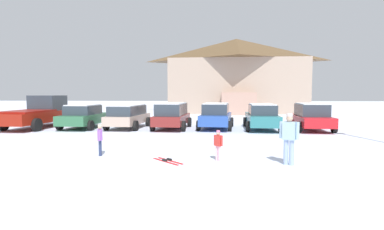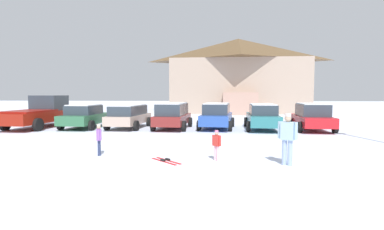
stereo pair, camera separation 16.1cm
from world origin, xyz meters
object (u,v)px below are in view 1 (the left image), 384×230
parked_beige_suv (128,115)px  pair_of_skis (168,161)px  pickup_truck (40,113)px  skier_child_in_red_jacket (218,144)px  parked_blue_hatchback (216,116)px  skier_adult_in_blue_parka (289,136)px  parked_teal_hatchback (262,116)px  ski_lodge (236,75)px  skier_child_in_purple_jacket (100,138)px  parked_red_sedan (311,117)px  parked_green_coupe (84,116)px  parked_maroon_van (172,115)px

parked_beige_suv → pair_of_skis: (3.91, -9.39, -0.82)m
pickup_truck → skier_child_in_red_jacket: bearing=-38.6°
parked_blue_hatchback → skier_adult_in_blue_parka: (2.11, -9.74, 0.10)m
parked_beige_suv → skier_child_in_red_jacket: 10.78m
parked_teal_hatchback → pair_of_skis: 10.53m
ski_lodge → skier_child_in_purple_jacket: size_ratio=14.12×
parked_blue_hatchback → skier_child_in_red_jacket: size_ratio=4.15×
ski_lodge → parked_red_sedan: bearing=-80.6°
parked_teal_hatchback → pair_of_skis: bearing=-117.0°
parked_green_coupe → pair_of_skis: bearing=-53.7°
parked_red_sedan → parked_teal_hatchback: bearing=174.3°
parked_red_sedan → skier_child_in_purple_jacket: 13.25m
parked_maroon_van → pair_of_skis: 9.33m
parked_blue_hatchback → parked_green_coupe: bearing=-178.7°
pickup_truck → skier_child_in_red_jacket: pickup_truck is taller
parked_teal_hatchback → skier_child_in_purple_jacket: size_ratio=4.14×
ski_lodge → parked_green_coupe: ski_lodge is taller
parked_red_sedan → parked_beige_suv: bearing=178.3°
parked_beige_suv → skier_child_in_purple_jacket: 8.69m
parked_maroon_van → parked_red_sedan: size_ratio=0.96×
parked_red_sedan → pair_of_skis: 11.94m
pickup_truck → ski_lodge: bearing=50.4°
ski_lodge → skier_child_in_purple_jacket: (-7.33, -26.48, -3.86)m
parked_teal_hatchback → pair_of_skis: size_ratio=4.14×
ski_lodge → parked_maroon_van: bearing=-107.5°
parked_beige_suv → skier_child_in_purple_jacket: bearing=-81.4°
parked_red_sedan → pair_of_skis: bearing=-130.5°
parked_maroon_van → parked_beige_suv: bearing=176.9°
parked_teal_hatchback → parked_maroon_van: bearing=-178.8°
pair_of_skis → parked_blue_hatchback: bearing=78.9°
parked_maroon_van → skier_child_in_red_jacket: bearing=-73.3°
pickup_truck → pair_of_skis: bearing=-43.7°
parked_green_coupe → skier_child_in_purple_jacket: size_ratio=3.69×
ski_lodge → pickup_truck: size_ratio=2.79×
skier_child_in_purple_jacket → skier_adult_in_blue_parka: (6.58, -1.07, 0.28)m
pair_of_skis → parked_beige_suv: bearing=112.6°
parked_blue_hatchback → skier_adult_in_blue_parka: 9.97m
parked_blue_hatchback → skier_child_in_red_jacket: parked_blue_hatchback is taller
pickup_truck → skier_child_in_red_jacket: size_ratio=5.63×
pickup_truck → pair_of_skis: size_ratio=5.07×
parked_red_sedan → skier_child_in_red_jacket: parked_red_sedan is taller
parked_maroon_van → skier_child_in_purple_jacket: bearing=-100.9°
ski_lodge → pickup_truck: bearing=-129.6°
parked_teal_hatchback → skier_child_in_purple_jacket: 11.30m
parked_red_sedan → skier_adult_in_blue_parka: size_ratio=2.64×
parked_beige_suv → parked_teal_hatchback: 8.68m
parked_teal_hatchback → parked_beige_suv: bearing=179.7°
skier_child_in_purple_jacket → skier_adult_in_blue_parka: bearing=-9.2°
parked_green_coupe → parked_blue_hatchback: (8.67, 0.19, 0.04)m
skier_child_in_purple_jacket → pair_of_skis: size_ratio=1.00×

